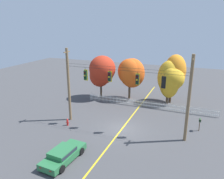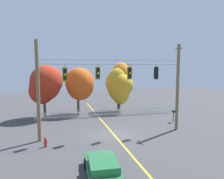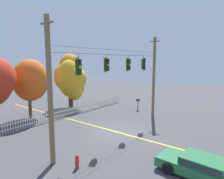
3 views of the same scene
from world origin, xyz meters
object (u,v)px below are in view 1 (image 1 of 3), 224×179
(traffic_signal_southbound_primary, at_px, (137,79))
(roadside_mailbox, at_px, (200,121))
(traffic_signal_northbound_primary, at_px, (110,77))
(traffic_signal_eastbound_side, at_px, (85,75))
(autumn_oak_far_east, at_px, (170,79))
(traffic_signal_northbound_secondary, at_px, (164,82))
(autumn_maple_near_fence, at_px, (101,71))
(parked_car, at_px, (63,154))
(fire_hydrant, at_px, (67,122))
(autumn_maple_mid, at_px, (131,73))
(autumn_maple_far_west, at_px, (173,75))

(traffic_signal_southbound_primary, height_order, roadside_mailbox, traffic_signal_southbound_primary)
(traffic_signal_northbound_primary, bearing_deg, traffic_signal_eastbound_side, 179.99)
(traffic_signal_southbound_primary, xyz_separation_m, autumn_oak_far_east, (2.04, 9.89, -2.12))
(traffic_signal_northbound_secondary, relative_size, autumn_maple_near_fence, 0.21)
(autumn_oak_far_east, xyz_separation_m, parked_car, (-6.29, -17.32, -3.09))
(traffic_signal_southbound_primary, relative_size, parked_car, 0.31)
(traffic_signal_northbound_primary, xyz_separation_m, fire_hydrant, (-4.61, -1.53, -5.44))
(traffic_signal_southbound_primary, relative_size, traffic_signal_northbound_secondary, 1.00)
(traffic_signal_eastbound_side, distance_m, traffic_signal_northbound_primary, 2.90)
(autumn_maple_near_fence, xyz_separation_m, autumn_maple_mid, (4.39, 0.94, -0.02))
(traffic_signal_northbound_primary, xyz_separation_m, autumn_oak_far_east, (5.08, 9.89, -2.14))
(traffic_signal_northbound_primary, bearing_deg, autumn_maple_mid, 93.74)
(traffic_signal_northbound_secondary, xyz_separation_m, autumn_maple_mid, (-6.35, 9.87, -1.63))
(traffic_signal_eastbound_side, distance_m, autumn_maple_near_fence, 9.29)
(autumn_maple_mid, relative_size, roadside_mailbox, 4.42)
(autumn_oak_far_east, bearing_deg, traffic_signal_southbound_primary, -101.67)
(traffic_signal_northbound_secondary, distance_m, parked_car, 11.39)
(autumn_maple_near_fence, xyz_separation_m, roadside_mailbox, (14.48, -6.22, -3.05))
(traffic_signal_eastbound_side, xyz_separation_m, traffic_signal_northbound_primary, (2.90, -0.00, 0.10))
(traffic_signal_eastbound_side, relative_size, traffic_signal_southbound_primary, 1.06)
(traffic_signal_eastbound_side, height_order, autumn_maple_near_fence, autumn_maple_near_fence)
(fire_hydrant, bearing_deg, traffic_signal_northbound_secondary, 8.36)
(parked_car, distance_m, fire_hydrant, 6.81)
(traffic_signal_eastbound_side, height_order, traffic_signal_southbound_primary, same)
(traffic_signal_eastbound_side, xyz_separation_m, autumn_maple_near_fence, (-2.13, 8.91, -1.53))
(traffic_signal_northbound_primary, relative_size, traffic_signal_northbound_secondary, 0.97)
(autumn_oak_far_east, bearing_deg, roadside_mailbox, -58.83)
(traffic_signal_southbound_primary, xyz_separation_m, roadside_mailbox, (6.40, 2.69, -4.65))
(autumn_maple_near_fence, bearing_deg, roadside_mailbox, -23.26)
(autumn_maple_near_fence, relative_size, roadside_mailbox, 4.65)
(traffic_signal_northbound_primary, bearing_deg, parked_car, -99.24)
(traffic_signal_eastbound_side, distance_m, traffic_signal_northbound_secondary, 8.61)
(parked_car, xyz_separation_m, roadside_mailbox, (10.65, 10.12, 0.56))
(autumn_maple_far_west, relative_size, fire_hydrant, 8.79)
(traffic_signal_southbound_primary, relative_size, autumn_maple_mid, 0.23)
(fire_hydrant, bearing_deg, autumn_oak_far_east, 49.68)
(traffic_signal_southbound_primary, distance_m, autumn_maple_far_west, 11.10)
(traffic_signal_eastbound_side, distance_m, autumn_maple_mid, 10.23)
(traffic_signal_eastbound_side, height_order, fire_hydrant, traffic_signal_eastbound_side)
(traffic_signal_northbound_primary, distance_m, parked_car, 9.17)
(traffic_signal_southbound_primary, relative_size, autumn_maple_near_fence, 0.21)
(traffic_signal_southbound_primary, bearing_deg, parked_car, -119.77)
(traffic_signal_northbound_secondary, xyz_separation_m, fire_hydrant, (-10.31, -1.52, -5.42))
(traffic_signal_northbound_primary, relative_size, fire_hydrant, 1.71)
(traffic_signal_eastbound_side, relative_size, traffic_signal_northbound_secondary, 1.07)
(traffic_signal_southbound_primary, relative_size, autumn_oak_far_east, 0.23)
(autumn_oak_far_east, bearing_deg, traffic_signal_eastbound_side, -128.92)
(parked_car, relative_size, roadside_mailbox, 3.22)
(traffic_signal_northbound_primary, height_order, autumn_maple_near_fence, autumn_maple_near_fence)
(traffic_signal_northbound_secondary, xyz_separation_m, autumn_maple_far_west, (-0.38, 10.77, -1.59))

